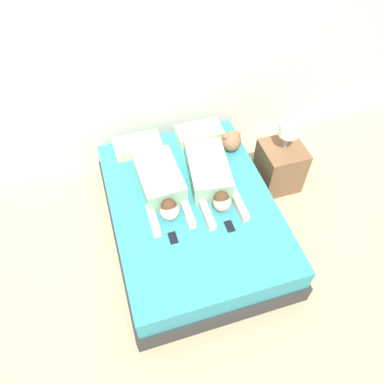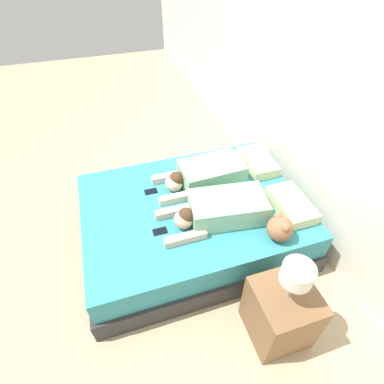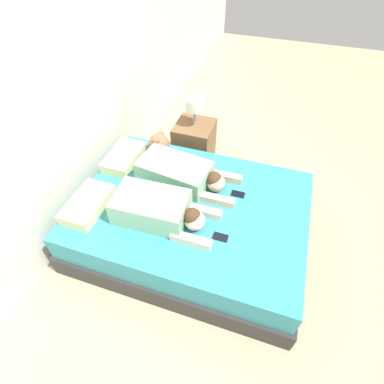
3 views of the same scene
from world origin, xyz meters
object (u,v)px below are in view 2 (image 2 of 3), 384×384
object	(u,v)px
person_left	(205,175)
cell_phone_right	(160,231)
person_right	(220,209)
plush_toy	(280,228)
pillow_head_right	(291,204)
pillow_head_left	(257,162)
bed	(192,221)
nightstand	(281,311)
cell_phone_left	(151,191)

from	to	relation	value
person_left	cell_phone_right	bearing A→B (deg)	-50.00
person_left	person_right	bearing A→B (deg)	-3.32
plush_toy	person_left	bearing A→B (deg)	-157.18
pillow_head_right	cell_phone_right	size ratio (longest dim) A/B	4.10
cell_phone_right	pillow_head_left	bearing A→B (deg)	115.62
pillow_head_right	person_left	distance (m)	0.88
person_left	plush_toy	world-z (taller)	same
cell_phone_right	plush_toy	xyz separation A→B (m)	(0.36, 0.94, 0.11)
bed	person_right	bearing A→B (deg)	36.77
pillow_head_right	person_right	distance (m)	0.68
person_left	cell_phone_right	size ratio (longest dim) A/B	7.36
plush_toy	nightstand	world-z (taller)	nightstand
bed	pillow_head_left	xyz separation A→B (m)	(-0.35, 0.86, 0.30)
bed	pillow_head_left	bearing A→B (deg)	111.95
pillow_head_right	bed	bearing A→B (deg)	-111.95
pillow_head_left	pillow_head_right	distance (m)	0.69
pillow_head_left	person_right	distance (m)	0.90
bed	plush_toy	world-z (taller)	plush_toy
bed	nightstand	bearing A→B (deg)	17.08
person_right	cell_phone_right	size ratio (longest dim) A/B	8.07
cell_phone_left	person_left	bearing A→B (deg)	86.23
pillow_head_right	plush_toy	xyz separation A→B (m)	(0.26, -0.29, 0.06)
person_left	pillow_head_left	bearing A→B (deg)	98.75
bed	plush_toy	xyz separation A→B (m)	(0.61, 0.57, 0.37)
bed	person_left	world-z (taller)	person_left
bed	cell_phone_left	distance (m)	0.51
person_right	nightstand	xyz separation A→B (m)	(0.89, 0.16, -0.29)
plush_toy	nightstand	bearing A→B (deg)	-23.05
bed	person_left	bearing A→B (deg)	139.27
pillow_head_left	nightstand	bearing A→B (deg)	-18.98
nightstand	cell_phone_left	bearing A→B (deg)	-154.06
pillow_head_right	cell_phone_right	world-z (taller)	pillow_head_right
person_right	bed	bearing A→B (deg)	-143.23
plush_toy	bed	bearing A→B (deg)	-136.80
pillow_head_right	cell_phone_left	world-z (taller)	pillow_head_right
nightstand	bed	bearing A→B (deg)	-162.92
plush_toy	nightstand	size ratio (longest dim) A/B	0.26
bed	pillow_head_right	bearing A→B (deg)	68.05
bed	cell_phone_right	bearing A→B (deg)	-56.75
pillow_head_left	nightstand	distance (m)	1.58
person_left	nightstand	distance (m)	1.42
bed	pillow_head_right	distance (m)	0.97
person_right	cell_phone_right	distance (m)	0.56
person_right	cell_phone_left	size ratio (longest dim) A/B	8.07
bed	cell_phone_left	world-z (taller)	cell_phone_left
nightstand	plush_toy	bearing A→B (deg)	156.95
pillow_head_left	pillow_head_right	size ratio (longest dim) A/B	1.00
bed	nightstand	size ratio (longest dim) A/B	2.37
pillow_head_right	pillow_head_left	bearing A→B (deg)	180.00
pillow_head_left	person_right	xyz separation A→B (m)	(0.59, -0.67, 0.05)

